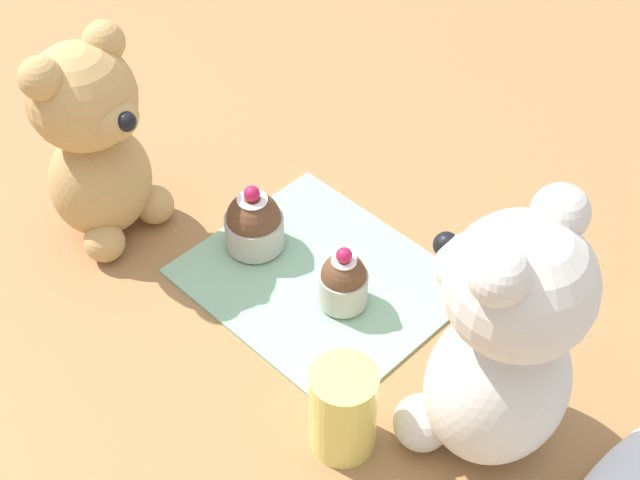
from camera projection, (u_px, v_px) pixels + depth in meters
ground_plane at (320, 281)px, 0.85m from camera, size 4.00×4.00×0.00m
knitted_placemat at (320, 279)px, 0.85m from camera, size 0.20×0.24×0.01m
teddy_bear_cream at (502, 344)px, 0.65m from camera, size 0.13×0.13×0.24m
teddy_bear_tan at (94, 142)px, 0.83m from camera, size 0.11×0.12×0.22m
cupcake_near_cream_bear at (343, 281)px, 0.81m from camera, size 0.05×0.05×0.07m
cupcake_near_tan_bear at (254, 223)px, 0.86m from camera, size 0.06×0.06×0.07m
juice_glass at (343, 410)px, 0.70m from camera, size 0.05×0.05×0.09m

